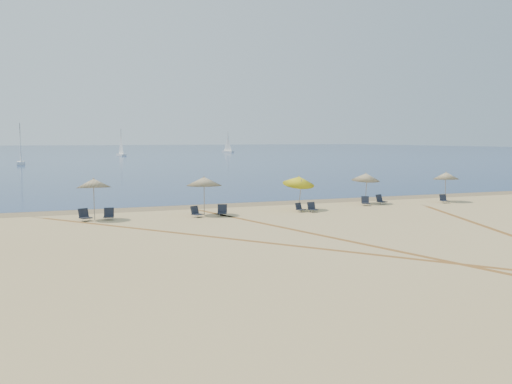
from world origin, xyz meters
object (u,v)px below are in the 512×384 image
chair_1 (85,215)px  chair_7 (365,201)px  umbrella_1 (94,183)px  chair_2 (109,215)px  chair_9 (444,199)px  sailboat_0 (121,148)px  chair_5 (300,208)px  umbrella_2 (204,181)px  chair_6 (312,208)px  sailboat_2 (228,146)px  umbrella_5 (446,176)px  umbrella_4 (366,177)px  chair_8 (381,200)px  umbrella_3 (299,180)px  sailboat_1 (21,152)px  chair_4 (222,211)px  chair_3 (196,212)px

chair_1 → chair_7: bearing=-17.9°
umbrella_1 → chair_2: (0.82, -0.24, -1.92)m
chair_1 → chair_7: size_ratio=1.08×
chair_9 → sailboat_0: sailboat_0 is taller
chair_2 → chair_5: chair_2 is taller
umbrella_2 → chair_6: (7.23, -1.13, -1.91)m
sailboat_2 → umbrella_5: bearing=-127.0°
umbrella_4 → chair_8: (0.91, -0.69, -1.72)m
umbrella_2 → umbrella_3: (6.81, 0.11, -0.14)m
umbrella_4 → chair_6: bearing=-153.9°
umbrella_5 → chair_8: size_ratio=2.87×
umbrella_3 → sailboat_1: (-18.95, 82.07, 0.32)m
chair_1 → chair_8: 21.64m
chair_6 → umbrella_2: bearing=171.0°
umbrella_4 → sailboat_1: (-25.41, 80.34, 0.35)m
chair_2 → chair_7: size_ratio=0.97×
umbrella_4 → chair_4: (-12.29, -2.58, -1.72)m
chair_5 → sailboat_2: size_ratio=0.10×
chair_3 → sailboat_2: bearing=46.3°
chair_3 → chair_9: 19.92m
umbrella_4 → chair_6: (-6.05, -2.97, -1.75)m
chair_1 → chair_2: (1.42, -0.01, -0.01)m
chair_9 → sailboat_1: (-31.30, 82.13, 2.10)m
umbrella_5 → chair_6: umbrella_5 is taller
chair_2 → sailboat_0: sailboat_0 is taller
chair_1 → sailboat_2: sailboat_2 is taller
umbrella_3 → chair_5: size_ratio=3.61×
chair_2 → chair_9: size_ratio=1.11×
umbrella_3 → chair_5: bearing=-111.0°
umbrella_2 → sailboat_2: sailboat_2 is taller
sailboat_1 → umbrella_5: bearing=-68.0°
chair_1 → chair_9: 26.60m
umbrella_4 → sailboat_0: (0.33, 128.35, 0.29)m
umbrella_4 → umbrella_5: 6.70m
umbrella_4 → chair_5: 7.50m
chair_3 → chair_4: bearing=-25.9°
chair_5 → sailboat_0: sailboat_0 is taller
sailboat_1 → chair_1: bearing=-86.2°
umbrella_1 → sailboat_0: size_ratio=0.34×
umbrella_3 → chair_3: bearing=-174.0°
chair_4 → chair_9: (18.19, 0.79, -0.03)m
chair_9 → chair_4: bearing=-167.1°
chair_4 → sailboat_1: (-13.11, 82.92, 2.06)m
chair_2 → chair_3: (5.27, -0.82, -0.01)m
umbrella_2 → umbrella_4: (13.27, 1.84, -0.16)m
chair_5 → chair_9: bearing=-14.2°
umbrella_4 → sailboat_0: sailboat_0 is taller
umbrella_3 → umbrella_1: bearing=178.9°
chair_7 → chair_8: (1.58, 0.39, 0.02)m
chair_5 → chair_8: size_ratio=0.86×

